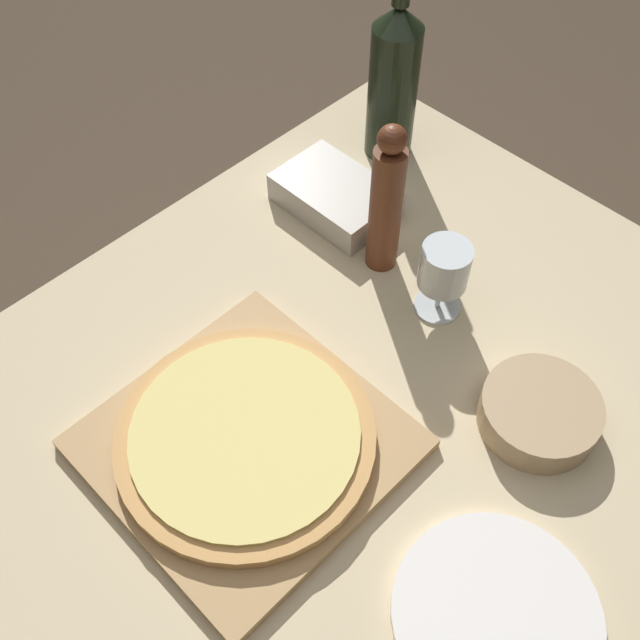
{
  "coord_description": "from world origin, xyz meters",
  "views": [
    {
      "loc": [
        0.35,
        -0.38,
        1.65
      ],
      "look_at": [
        -0.09,
        0.06,
        0.83
      ],
      "focal_mm": 42.0,
      "sensor_mm": 36.0,
      "label": 1
    }
  ],
  "objects_px": {
    "wine_bottle": "(393,81)",
    "wine_glass": "(444,269)",
    "pepper_mill": "(386,203)",
    "small_bowl": "(539,413)",
    "pizza": "(245,436)"
  },
  "relations": [
    {
      "from": "pizza",
      "to": "small_bowl",
      "type": "height_order",
      "value": "small_bowl"
    },
    {
      "from": "small_bowl",
      "to": "wine_glass",
      "type": "bearing_deg",
      "value": 165.05
    },
    {
      "from": "pepper_mill",
      "to": "small_bowl",
      "type": "distance_m",
      "value": 0.36
    },
    {
      "from": "small_bowl",
      "to": "wine_bottle",
      "type": "bearing_deg",
      "value": 151.64
    },
    {
      "from": "wine_bottle",
      "to": "wine_glass",
      "type": "xyz_separation_m",
      "value": [
        0.29,
        -0.22,
        -0.06
      ]
    },
    {
      "from": "small_bowl",
      "to": "pizza",
      "type": "bearing_deg",
      "value": -129.47
    },
    {
      "from": "wine_glass",
      "to": "small_bowl",
      "type": "distance_m",
      "value": 0.23
    },
    {
      "from": "wine_glass",
      "to": "wine_bottle",
      "type": "bearing_deg",
      "value": 143.41
    },
    {
      "from": "pizza",
      "to": "small_bowl",
      "type": "bearing_deg",
      "value": 50.53
    },
    {
      "from": "pepper_mill",
      "to": "wine_glass",
      "type": "relative_size",
      "value": 2.05
    },
    {
      "from": "pizza",
      "to": "pepper_mill",
      "type": "xyz_separation_m",
      "value": [
        -0.1,
        0.37,
        0.1
      ]
    },
    {
      "from": "pizza",
      "to": "pepper_mill",
      "type": "bearing_deg",
      "value": 104.63
    },
    {
      "from": "wine_bottle",
      "to": "pepper_mill",
      "type": "bearing_deg",
      "value": -50.47
    },
    {
      "from": "wine_bottle",
      "to": "pizza",
      "type": "bearing_deg",
      "value": -65.05
    },
    {
      "from": "wine_glass",
      "to": "pizza",
      "type": "bearing_deg",
      "value": -94.31
    }
  ]
}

